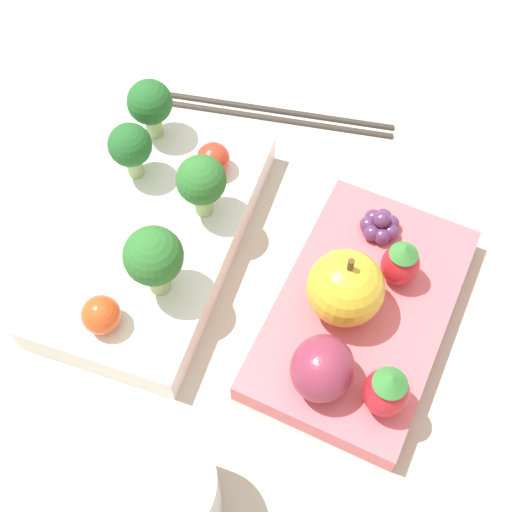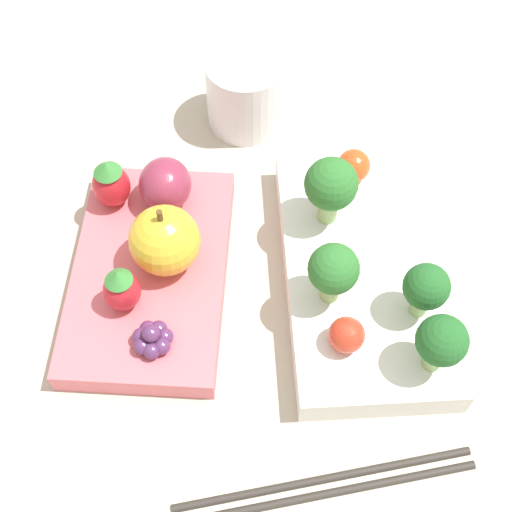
% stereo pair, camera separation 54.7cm
% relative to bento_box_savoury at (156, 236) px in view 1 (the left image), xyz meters
% --- Properties ---
extents(ground_plane, '(4.00, 4.00, 0.00)m').
position_rel_bento_box_savoury_xyz_m(ground_plane, '(0.01, -0.08, -0.01)').
color(ground_plane, '#BCB29E').
extents(bento_box_savoury, '(0.23, 0.13, 0.03)m').
position_rel_bento_box_savoury_xyz_m(bento_box_savoury, '(0.00, 0.00, 0.00)').
color(bento_box_savoury, white).
rests_on(bento_box_savoury, ground_plane).
extents(bento_box_fruit, '(0.20, 0.13, 0.02)m').
position_rel_bento_box_savoury_xyz_m(bento_box_fruit, '(-0.00, -0.17, -0.00)').
color(bento_box_fruit, '#DB6670').
rests_on(bento_box_fruit, ground_plane).
extents(broccoli_floret_0, '(0.03, 0.03, 0.05)m').
position_rel_bento_box_savoury_xyz_m(broccoli_floret_0, '(0.04, 0.04, 0.05)').
color(broccoli_floret_0, '#93B770').
rests_on(broccoli_floret_0, bento_box_savoury).
extents(broccoli_floret_1, '(0.04, 0.04, 0.06)m').
position_rel_bento_box_savoury_xyz_m(broccoli_floret_1, '(0.03, -0.03, 0.05)').
color(broccoli_floret_1, '#93B770').
rests_on(broccoli_floret_1, bento_box_savoury).
extents(broccoli_floret_2, '(0.04, 0.04, 0.05)m').
position_rel_bento_box_savoury_xyz_m(broccoli_floret_2, '(0.08, 0.04, 0.05)').
color(broccoli_floret_2, '#93B770').
rests_on(broccoli_floret_2, bento_box_savoury).
extents(broccoli_floret_3, '(0.04, 0.04, 0.06)m').
position_rel_bento_box_savoury_xyz_m(broccoli_floret_3, '(-0.04, -0.03, 0.05)').
color(broccoli_floret_3, '#93B770').
rests_on(broccoli_floret_3, bento_box_savoury).
extents(cherry_tomato_0, '(0.03, 0.03, 0.03)m').
position_rel_bento_box_savoury_xyz_m(cherry_tomato_0, '(0.07, -0.02, 0.03)').
color(cherry_tomato_0, red).
rests_on(cherry_tomato_0, bento_box_savoury).
extents(cherry_tomato_1, '(0.03, 0.03, 0.03)m').
position_rel_bento_box_savoury_xyz_m(cherry_tomato_1, '(-0.09, -0.00, 0.03)').
color(cherry_tomato_1, '#DB4C1E').
rests_on(cherry_tomato_1, bento_box_savoury).
extents(apple, '(0.05, 0.05, 0.06)m').
position_rel_bento_box_savoury_xyz_m(apple, '(-0.01, -0.15, 0.03)').
color(apple, gold).
rests_on(apple, bento_box_fruit).
extents(strawberry_0, '(0.03, 0.03, 0.04)m').
position_rel_bento_box_savoury_xyz_m(strawberry_0, '(0.03, -0.18, 0.03)').
color(strawberry_0, red).
rests_on(strawberry_0, bento_box_fruit).
extents(strawberry_1, '(0.03, 0.03, 0.05)m').
position_rel_bento_box_savoury_xyz_m(strawberry_1, '(-0.07, -0.20, 0.03)').
color(strawberry_1, red).
rests_on(strawberry_1, bento_box_fruit).
extents(plum, '(0.05, 0.04, 0.04)m').
position_rel_bento_box_savoury_xyz_m(plum, '(-0.07, -0.16, 0.03)').
color(plum, '#892D47').
rests_on(plum, bento_box_fruit).
extents(grape_cluster, '(0.03, 0.03, 0.02)m').
position_rel_bento_box_savoury_xyz_m(grape_cluster, '(0.06, -0.16, 0.02)').
color(grape_cluster, '#562D5B').
rests_on(grape_cluster, bento_box_fruit).
extents(drinking_cup, '(0.07, 0.07, 0.07)m').
position_rel_bento_box_savoury_xyz_m(drinking_cup, '(-0.18, -0.09, 0.02)').
color(drinking_cup, silver).
rests_on(drinking_cup, ground_plane).
extents(chopsticks_pair, '(0.06, 0.21, 0.01)m').
position_rel_bento_box_savoury_xyz_m(chopsticks_pair, '(0.16, -0.04, -0.01)').
color(chopsticks_pair, '#332D28').
rests_on(chopsticks_pair, ground_plane).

